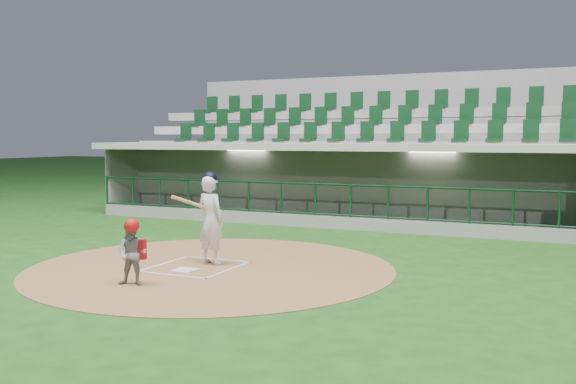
{
  "coord_description": "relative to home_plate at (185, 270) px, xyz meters",
  "views": [
    {
      "loc": [
        6.85,
        -10.92,
        2.55
      ],
      "look_at": [
        0.68,
        2.6,
        1.3
      ],
      "focal_mm": 40.0,
      "sensor_mm": 36.0,
      "label": 1
    }
  ],
  "objects": [
    {
      "name": "dugout_structure",
      "position": [
        0.03,
        8.52,
        0.94
      ],
      "size": [
        16.4,
        3.7,
        3.0
      ],
      "color": "gray",
      "rests_on": "ground"
    },
    {
      "name": "dirt_circle",
      "position": [
        0.3,
        0.5,
        -0.02
      ],
      "size": [
        7.2,
        7.2,
        0.01
      ],
      "primitive_type": "cylinder",
      "color": "brown",
      "rests_on": "ground"
    },
    {
      "name": "home_plate",
      "position": [
        0.0,
        0.0,
        0.0
      ],
      "size": [
        0.43,
        0.43,
        0.02
      ],
      "primitive_type": "cube",
      "color": "silver",
      "rests_on": "dirt_circle"
    },
    {
      "name": "catcher",
      "position": [
        -0.13,
        -1.39,
        0.57
      ],
      "size": [
        0.63,
        0.55,
        1.17
      ],
      "color": "gray",
      "rests_on": "dirt_circle"
    },
    {
      "name": "seating_deck",
      "position": [
        0.0,
        11.61,
        1.4
      ],
      "size": [
        17.0,
        6.72,
        5.15
      ],
      "color": "slate",
      "rests_on": "ground"
    },
    {
      "name": "ground",
      "position": [
        0.0,
        0.7,
        -0.02
      ],
      "size": [
        120.0,
        120.0,
        0.0
      ],
      "primitive_type": "plane",
      "color": "#184413",
      "rests_on": "ground"
    },
    {
      "name": "batter",
      "position": [
        0.11,
        0.79,
        0.92
      ],
      "size": [
        0.91,
        0.92,
        1.87
      ],
      "color": "silver",
      "rests_on": "dirt_circle"
    },
    {
      "name": "batter_box_chalk",
      "position": [
        0.0,
        0.4,
        -0.0
      ],
      "size": [
        1.55,
        1.8,
        0.01
      ],
      "color": "white",
      "rests_on": "ground"
    }
  ]
}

